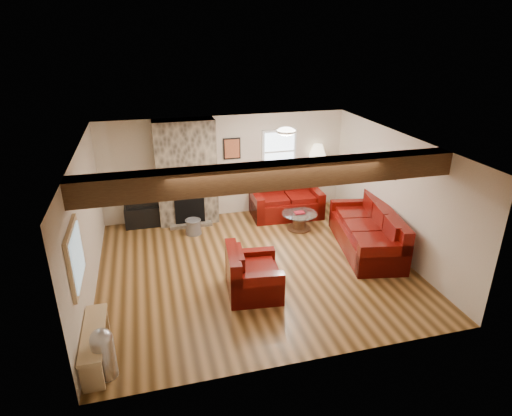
# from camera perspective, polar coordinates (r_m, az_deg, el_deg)

# --- Properties ---
(room) EXTENTS (8.00, 8.00, 8.00)m
(room) POSITION_cam_1_polar(r_m,az_deg,el_deg) (8.05, -0.23, -0.06)
(room) COLOR #4E3214
(room) RESTS_ON ground
(floor) EXTENTS (6.00, 6.00, 0.00)m
(floor) POSITION_cam_1_polar(r_m,az_deg,el_deg) (8.61, -0.22, -7.75)
(floor) COLOR #4E3214
(floor) RESTS_ON ground
(oak_beam) EXTENTS (6.00, 0.36, 0.38)m
(oak_beam) POSITION_cam_1_polar(r_m,az_deg,el_deg) (6.55, 2.52, 4.39)
(oak_beam) COLOR #331C0F
(oak_beam) RESTS_ON room
(chimney_breast) EXTENTS (1.40, 0.67, 2.50)m
(chimney_breast) POSITION_cam_1_polar(r_m,az_deg,el_deg) (10.21, -9.25, 4.48)
(chimney_breast) COLOR #38322B
(chimney_breast) RESTS_ON floor
(back_window) EXTENTS (0.90, 0.08, 1.10)m
(back_window) POSITION_cam_1_polar(r_m,az_deg,el_deg) (10.78, 3.11, 7.55)
(back_window) COLOR silver
(back_window) RESTS_ON room
(hatch_window) EXTENTS (0.08, 1.00, 0.90)m
(hatch_window) POSITION_cam_1_polar(r_m,az_deg,el_deg) (6.48, -22.92, -6.01)
(hatch_window) COLOR tan
(hatch_window) RESTS_ON room
(ceiling_dome) EXTENTS (0.40, 0.40, 0.18)m
(ceiling_dome) POSITION_cam_1_polar(r_m,az_deg,el_deg) (8.76, 4.04, 9.96)
(ceiling_dome) COLOR #F2E4CE
(ceiling_dome) RESTS_ON room
(artwork_back) EXTENTS (0.42, 0.06, 0.52)m
(artwork_back) POSITION_cam_1_polar(r_m,az_deg,el_deg) (10.44, -3.22, 7.91)
(artwork_back) COLOR black
(artwork_back) RESTS_ON room
(artwork_right) EXTENTS (0.06, 0.55, 0.42)m
(artwork_right) POSITION_cam_1_polar(r_m,az_deg,el_deg) (9.28, 17.33, 5.31)
(artwork_right) COLOR black
(artwork_right) RESTS_ON room
(sofa_three) EXTENTS (1.43, 2.55, 0.93)m
(sofa_three) POSITION_cam_1_polar(r_m,az_deg,el_deg) (9.35, 14.49, -2.72)
(sofa_three) COLOR #450604
(sofa_three) RESTS_ON floor
(loveseat) EXTENTS (1.76, 1.06, 0.91)m
(loveseat) POSITION_cam_1_polar(r_m,az_deg,el_deg) (10.70, 4.06, 1.25)
(loveseat) COLOR #450604
(loveseat) RESTS_ON floor
(armchair_red) EXTENTS (1.02, 1.13, 0.84)m
(armchair_red) POSITION_cam_1_polar(r_m,az_deg,el_deg) (7.63, -0.32, -8.43)
(armchair_red) COLOR #450604
(armchair_red) RESTS_ON floor
(coffee_table) EXTENTS (0.83, 0.83, 0.43)m
(coffee_table) POSITION_cam_1_polar(r_m,az_deg,el_deg) (10.09, 5.77, -1.75)
(coffee_table) COLOR #422715
(coffee_table) RESTS_ON floor
(tv_cabinet) EXTENTS (0.98, 0.39, 0.49)m
(tv_cabinet) POSITION_cam_1_polar(r_m,az_deg,el_deg) (10.55, -14.42, -1.01)
(tv_cabinet) COLOR black
(tv_cabinet) RESTS_ON floor
(television) EXTENTS (0.87, 0.11, 0.50)m
(television) POSITION_cam_1_polar(r_m,az_deg,el_deg) (10.37, -14.69, 1.50)
(television) COLOR black
(television) RESTS_ON tv_cabinet
(floor_lamp) EXTENTS (0.44, 0.44, 1.70)m
(floor_lamp) POSITION_cam_1_polar(r_m,az_deg,el_deg) (10.99, 8.21, 7.12)
(floor_lamp) COLOR tan
(floor_lamp) RESTS_ON floor
(pine_bench) EXTENTS (0.30, 1.30, 0.49)m
(pine_bench) POSITION_cam_1_polar(r_m,az_deg,el_deg) (6.73, -20.61, -16.80)
(pine_bench) COLOR tan
(pine_bench) RESTS_ON floor
(pedal_bin) EXTENTS (0.40, 0.40, 0.76)m
(pedal_bin) POSITION_cam_1_polar(r_m,az_deg,el_deg) (6.36, -19.65, -17.76)
(pedal_bin) COLOR #B4B5BA
(pedal_bin) RESTS_ON floor
(coal_bucket) EXTENTS (0.38, 0.38, 0.36)m
(coal_bucket) POSITION_cam_1_polar(r_m,az_deg,el_deg) (9.94, -8.36, -2.45)
(coal_bucket) COLOR gray
(coal_bucket) RESTS_ON floor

